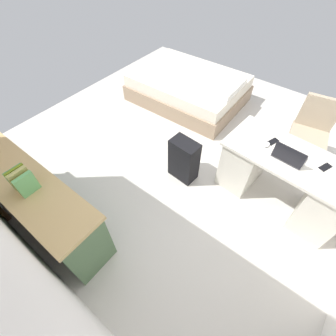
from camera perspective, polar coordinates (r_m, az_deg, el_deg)
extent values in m
plane|color=beige|center=(3.53, 5.64, 2.12)|extent=(5.48, 5.48, 0.00)
cube|color=silver|center=(2.85, 27.87, 1.90)|extent=(1.49, 0.77, 0.04)
cube|color=beige|center=(3.12, 33.20, -7.32)|extent=(0.44, 0.62, 0.71)
cube|color=beige|center=(3.17, 17.82, 1.86)|extent=(0.44, 0.62, 0.71)
cylinder|color=black|center=(3.94, 27.91, 1.75)|extent=(0.52, 0.52, 0.04)
cylinder|color=black|center=(3.81, 28.94, 3.68)|extent=(0.06, 0.06, 0.42)
cube|color=tan|center=(3.66, 30.38, 6.38)|extent=(0.53, 0.53, 0.08)
cube|color=tan|center=(3.69, 32.37, 11.08)|extent=(0.44, 0.13, 0.44)
cube|color=#4C6B47|center=(2.96, -28.29, -7.77)|extent=(1.76, 0.44, 0.73)
cube|color=tan|center=(2.68, -31.25, -3.22)|extent=(1.80, 0.48, 0.04)
cube|color=#415B3C|center=(2.88, -19.39, -11.12)|extent=(0.67, 0.01, 0.25)
cube|color=#415B3C|center=(3.37, -27.68, -3.15)|extent=(0.67, 0.01, 0.25)
cube|color=gray|center=(4.62, 4.70, 17.40)|extent=(1.93, 1.45, 0.28)
cube|color=silver|center=(4.50, 4.91, 19.99)|extent=(1.87, 1.39, 0.20)
cube|color=white|center=(4.16, 13.21, 18.67)|extent=(0.50, 0.69, 0.10)
cube|color=black|center=(3.10, 3.79, 1.94)|extent=(0.38, 0.25, 0.61)
cube|color=#333338|center=(2.82, 26.91, 2.43)|extent=(0.33, 0.24, 0.02)
cube|color=black|center=(2.67, 26.81, 2.73)|extent=(0.31, 0.04, 0.19)
ellipsoid|color=white|center=(2.84, 22.44, 5.17)|extent=(0.07, 0.10, 0.03)
cube|color=black|center=(2.90, 33.40, 0.18)|extent=(0.11, 0.15, 0.01)
cube|color=black|center=(2.93, 23.76, 5.81)|extent=(0.11, 0.15, 0.01)
cube|color=#62AC64|center=(2.46, -30.56, -3.40)|extent=(0.04, 0.17, 0.23)
cube|color=brown|center=(2.50, -30.88, -3.12)|extent=(0.04, 0.17, 0.20)
cube|color=tan|center=(2.52, -31.46, -2.42)|extent=(0.04, 0.17, 0.23)
cube|color=olive|center=(2.55, -31.91, -1.94)|extent=(0.02, 0.17, 0.24)
cube|color=#4A9154|center=(2.59, -32.18, -1.70)|extent=(0.03, 0.17, 0.21)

